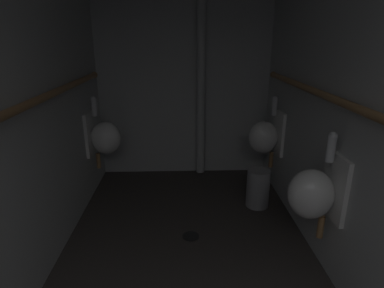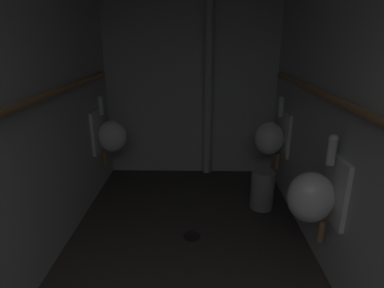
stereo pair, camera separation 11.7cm
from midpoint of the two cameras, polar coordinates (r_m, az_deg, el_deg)
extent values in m
cube|color=#383330|center=(2.44, -2.17, -22.86)|extent=(2.07, 3.72, 0.08)
cube|color=#B7BAB8|center=(2.13, -30.92, 5.63)|extent=(0.06, 3.72, 2.39)
cube|color=#B7BAB8|center=(2.11, 25.95, 6.31)|extent=(0.06, 3.72, 2.39)
cube|color=#B7BAB8|center=(3.68, -2.42, 12.68)|extent=(2.07, 0.06, 2.39)
ellipsoid|color=white|center=(3.37, -16.13, 1.08)|extent=(0.30, 0.26, 0.34)
cube|color=white|center=(3.39, -18.75, 1.84)|extent=(0.03, 0.30, 0.44)
cylinder|color=silver|center=(3.31, -18.13, 6.17)|extent=(0.06, 0.06, 0.16)
sphere|color=silver|center=(3.30, -18.28, 7.60)|extent=(0.06, 0.06, 0.06)
cylinder|color=#9E7042|center=(3.47, -17.37, -2.88)|extent=(0.04, 0.04, 0.16)
ellipsoid|color=white|center=(2.22, 19.10, -8.53)|extent=(0.30, 0.26, 0.34)
cube|color=white|center=(2.26, 22.93, -7.12)|extent=(0.03, 0.30, 0.44)
cylinder|color=silver|center=(2.14, 22.22, -0.93)|extent=(0.06, 0.06, 0.16)
sphere|color=silver|center=(2.11, 22.50, 1.24)|extent=(0.06, 0.06, 0.06)
cylinder|color=#9E7042|center=(2.38, 20.76, -13.75)|extent=(0.04, 0.04, 0.16)
ellipsoid|color=white|center=(3.32, 11.70, 1.20)|extent=(0.30, 0.26, 0.34)
cube|color=white|center=(3.35, 14.33, 2.03)|extent=(0.03, 0.30, 0.44)
cylinder|color=silver|center=(3.27, 13.60, 6.40)|extent=(0.06, 0.06, 0.16)
sphere|color=silver|center=(3.25, 13.71, 7.86)|extent=(0.06, 0.06, 0.06)
cylinder|color=#9E7042|center=(3.43, 13.05, -2.78)|extent=(0.04, 0.04, 0.16)
cylinder|color=#9E7042|center=(2.11, -28.53, 6.37)|extent=(0.05, 2.93, 0.05)
sphere|color=#9E7042|center=(3.46, -18.08, 11.71)|extent=(0.06, 0.06, 0.06)
cylinder|color=#9E7042|center=(2.08, 23.58, 6.97)|extent=(0.05, 2.86, 0.05)
sphere|color=#9E7042|center=(3.42, 13.43, 12.02)|extent=(0.06, 0.06, 0.06)
cylinder|color=#B7BAB8|center=(3.57, 0.69, 12.51)|extent=(0.10, 0.10, 2.34)
cylinder|color=black|center=(2.75, -1.48, -16.20)|extent=(0.14, 0.14, 0.01)
cylinder|color=gray|center=(3.16, 10.72, -7.79)|extent=(0.22, 0.22, 0.38)
camera|label=1|loc=(0.06, -91.97, -0.67)|focal=29.71mm
camera|label=2|loc=(0.06, 88.03, 0.67)|focal=29.71mm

